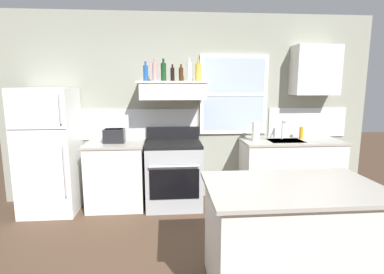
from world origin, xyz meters
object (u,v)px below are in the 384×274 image
object	(u,v)px
toaster	(114,135)
paper_towel_roll	(256,131)
bottle_brown_stout	(181,74)
bottle_champagne_gold_foil	(198,72)
stove_range	(174,174)
bottle_rose_pink	(155,72)
bottle_dark_green_wine	(164,72)
refrigerator	(49,151)
kitchen_island	(291,238)
dish_soap_bottle	(301,133)
bottle_clear_tall	(189,71)
bottle_balsamic_dark	(172,74)
bottle_blue_liqueur	(146,73)

from	to	relation	value
toaster	paper_towel_roll	world-z (taller)	paper_towel_roll
bottle_brown_stout	bottle_champagne_gold_foil	distance (m)	0.24
toaster	stove_range	distance (m)	0.98
stove_range	bottle_rose_pink	xyz separation A→B (m)	(-0.24, 0.09, 1.40)
stove_range	bottle_dark_green_wine	distance (m)	1.41
refrigerator	bottle_champagne_gold_foil	bearing A→B (deg)	3.61
bottle_brown_stout	kitchen_island	xyz separation A→B (m)	(0.80, -2.00, -1.38)
stove_range	kitchen_island	xyz separation A→B (m)	(0.91, -1.88, -0.01)
paper_towel_roll	dish_soap_bottle	world-z (taller)	paper_towel_roll
bottle_rose_pink	bottle_dark_green_wine	world-z (taller)	same
bottle_dark_green_wine	dish_soap_bottle	world-z (taller)	bottle_dark_green_wine
stove_range	bottle_clear_tall	xyz separation A→B (m)	(0.23, 0.12, 1.41)
bottle_brown_stout	dish_soap_bottle	xyz separation A→B (m)	(1.76, 0.02, -0.84)
bottle_champagne_gold_foil	bottle_dark_green_wine	bearing A→B (deg)	-173.17
bottle_balsamic_dark	bottle_brown_stout	xyz separation A→B (m)	(0.12, -0.00, 0.00)
toaster	bottle_champagne_gold_foil	size ratio (longest dim) A/B	1.03
bottle_rose_pink	bottle_champagne_gold_foil	bearing A→B (deg)	1.52
paper_towel_roll	dish_soap_bottle	xyz separation A→B (m)	(0.71, 0.10, -0.04)
bottle_brown_stout	refrigerator	bearing A→B (deg)	-175.38
stove_range	dish_soap_bottle	size ratio (longest dim) A/B	6.06
bottle_brown_stout	bottle_clear_tall	xyz separation A→B (m)	(0.11, 0.00, 0.04)
bottle_rose_pink	paper_towel_roll	xyz separation A→B (m)	(1.41, -0.05, -0.82)
bottle_dark_green_wine	kitchen_island	xyz separation A→B (m)	(1.04, -1.93, -1.41)
stove_range	bottle_clear_tall	world-z (taller)	bottle_clear_tall
refrigerator	kitchen_island	xyz separation A→B (m)	(2.56, -1.86, -0.37)
bottle_champagne_gold_foil	refrigerator	bearing A→B (deg)	-176.39
bottle_rose_pink	refrigerator	bearing A→B (deg)	-175.52
bottle_rose_pink	bottle_clear_tall	distance (m)	0.47
bottle_champagne_gold_foil	bottle_rose_pink	bearing A→B (deg)	-178.48
bottle_rose_pink	bottle_balsamic_dark	world-z (taller)	bottle_rose_pink
paper_towel_roll	toaster	bearing A→B (deg)	178.96
bottle_clear_tall	bottle_brown_stout	bearing A→B (deg)	-178.74
kitchen_island	bottle_rose_pink	bearing A→B (deg)	120.31
bottle_rose_pink	paper_towel_roll	bearing A→B (deg)	-2.05
bottle_dark_green_wine	bottle_champagne_gold_foil	world-z (taller)	bottle_dark_green_wine
toaster	bottle_rose_pink	world-z (taller)	bottle_rose_pink
bottle_champagne_gold_foil	bottle_balsamic_dark	bearing A→B (deg)	176.97
kitchen_island	toaster	bearing A→B (deg)	131.40
stove_range	paper_towel_roll	world-z (taller)	paper_towel_roll
bottle_rose_pink	dish_soap_bottle	distance (m)	2.29
bottle_brown_stout	bottle_balsamic_dark	bearing A→B (deg)	179.02
bottle_brown_stout	bottle_dark_green_wine	bearing A→B (deg)	-162.92
bottle_clear_tall	stove_range	bearing A→B (deg)	-151.83
bottle_clear_tall	bottle_champagne_gold_foil	size ratio (longest dim) A/B	1.08
stove_range	bottle_brown_stout	size ratio (longest dim) A/B	4.83
bottle_champagne_gold_foil	bottle_brown_stout	bearing A→B (deg)	175.95
bottle_balsamic_dark	bottle_clear_tall	world-z (taller)	bottle_clear_tall
bottle_blue_liqueur	paper_towel_roll	world-z (taller)	bottle_blue_liqueur
stove_range	bottle_dark_green_wine	xyz separation A→B (m)	(-0.12, 0.05, 1.40)
bottle_dark_green_wine	bottle_clear_tall	distance (m)	0.36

